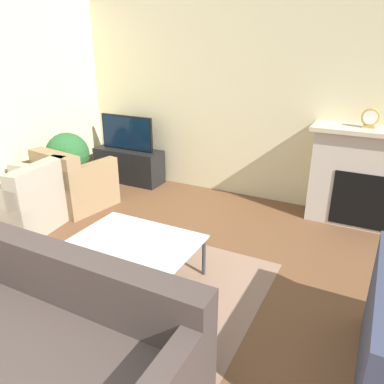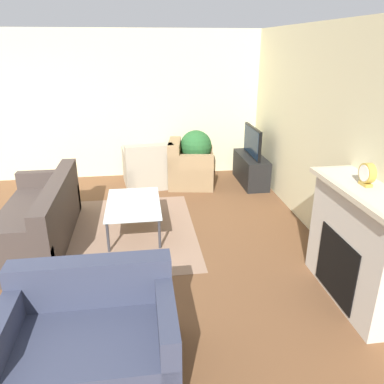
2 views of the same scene
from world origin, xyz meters
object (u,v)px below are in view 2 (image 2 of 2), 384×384
object	(u,v)px
potted_plant	(196,148)
armchair_accent	(189,169)
coffee_table	(133,205)
mantel_clock	(367,174)
tv	(252,142)
couch_loveseat	(91,340)
armchair_by_window	(148,169)
couch_sectional	(38,221)

from	to	relation	value
potted_plant	armchair_accent	bearing A→B (deg)	-35.57
coffee_table	mantel_clock	world-z (taller)	mantel_clock
armchair_accent	mantel_clock	xyz separation A→B (m)	(3.43, 1.23, 1.01)
armchair_accent	potted_plant	xyz separation A→B (m)	(-0.23, 0.16, 0.33)
tv	potted_plant	bearing A→B (deg)	-106.00
couch_loveseat	armchair_by_window	size ratio (longest dim) A/B	1.40
couch_sectional	mantel_clock	size ratio (longest dim) A/B	9.48
couch_sectional	mantel_clock	distance (m)	3.92
couch_sectional	couch_loveseat	size ratio (longest dim) A/B	1.59
tv	couch_loveseat	bearing A→B (deg)	-31.26
couch_sectional	mantel_clock	world-z (taller)	mantel_clock
couch_sectional	potted_plant	bearing A→B (deg)	131.22
couch_loveseat	coffee_table	distance (m)	2.40
tv	couch_loveseat	xyz separation A→B (m)	(4.05, -2.46, -0.50)
couch_loveseat	mantel_clock	bearing A→B (deg)	15.00
tv	armchair_accent	bearing A→B (deg)	-92.74
couch_loveseat	potted_plant	bearing A→B (deg)	71.28
armchair_accent	couch_loveseat	bearing A→B (deg)	171.13
couch_loveseat	coffee_table	bearing A→B (deg)	82.44
couch_loveseat	armchair_by_window	xyz separation A→B (m)	(-4.21, 0.56, 0.01)
armchair_by_window	mantel_clock	distance (m)	4.17
tv	armchair_accent	size ratio (longest dim) A/B	1.00
tv	couch_sectional	size ratio (longest dim) A/B	0.44
coffee_table	couch_sectional	bearing A→B (deg)	-83.88
coffee_table	tv	bearing A→B (deg)	127.99
armchair_accent	armchair_by_window	bearing A→B (deg)	90.85
couch_sectional	coffee_table	distance (m)	1.24
mantel_clock	armchair_accent	bearing A→B (deg)	-160.31
couch_loveseat	coffee_table	size ratio (longest dim) A/B	1.15
tv	couch_sectional	distance (m)	3.86
couch_loveseat	potted_plant	world-z (taller)	potted_plant
couch_loveseat	potted_plant	distance (m)	4.59
armchair_by_window	coffee_table	distance (m)	1.85
couch_loveseat	tv	bearing A→B (deg)	58.74
armchair_by_window	armchair_accent	xyz separation A→B (m)	(0.10, 0.74, 0.00)
tv	coffee_table	xyz separation A→B (m)	(1.67, -2.14, -0.40)
armchair_by_window	coffee_table	world-z (taller)	armchair_by_window
armchair_by_window	armchair_accent	size ratio (longest dim) A/B	1.03
potted_plant	mantel_clock	world-z (taller)	mantel_clock
armchair_accent	tv	bearing A→B (deg)	-83.97
couch_loveseat	armchair_accent	xyz separation A→B (m)	(-4.10, 1.31, 0.01)
armchair_by_window	armchair_accent	world-z (taller)	same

